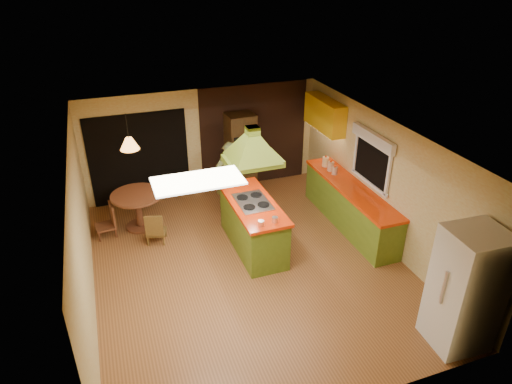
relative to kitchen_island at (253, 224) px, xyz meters
name	(u,v)px	position (x,y,z in m)	size (l,w,h in m)	color
ground	(249,264)	(-0.27, -0.53, -0.51)	(6.50, 6.50, 0.00)	#935B30
room_walls	(248,206)	(-0.27, -0.53, 0.74)	(5.50, 6.50, 6.50)	beige
ceiling_plane	(247,139)	(-0.27, -0.53, 1.99)	(6.50, 6.50, 0.00)	silver
brick_panel	(254,135)	(0.98, 2.70, 0.74)	(2.64, 0.03, 2.50)	#381E14
nook_opening	(139,158)	(-1.77, 2.70, 0.54)	(2.20, 0.03, 2.10)	black
right_counter	(350,206)	(2.18, 0.07, -0.05)	(0.62, 3.05, 0.92)	olive
upper_cabinets	(325,114)	(2.30, 1.67, 1.44)	(0.34, 1.40, 0.70)	yellow
window_right	(373,150)	(2.42, -0.13, 1.26)	(0.12, 1.35, 1.06)	black
fluor_panel	(198,181)	(-1.37, -1.73, 1.98)	(1.20, 0.60, 0.03)	white
kitchen_island	(253,224)	(0.00, 0.00, 0.00)	(0.83, 2.02, 1.02)	#5B771D
range_hood	(253,140)	(0.00, 0.00, 1.74)	(0.99, 0.72, 0.79)	olive
man	(230,179)	(-0.05, 1.36, 0.35)	(0.63, 0.41, 1.72)	#566033
refrigerator	(466,290)	(2.02, -3.34, 0.45)	(0.79, 0.74, 1.91)	white
wall_oven	(241,153)	(0.54, 2.42, 0.45)	(0.66, 0.62, 1.92)	#402C14
dining_table	(138,204)	(-2.01, 1.48, 0.05)	(1.06, 1.06, 0.79)	brown
chair_left	(104,221)	(-2.71, 1.38, -0.16)	(0.38, 0.38, 0.70)	brown
chair_near	(156,227)	(-1.76, 0.83, -0.17)	(0.37, 0.37, 0.68)	brown
pendant_lamp	(129,144)	(-2.01, 1.48, 1.39)	(0.37, 0.37, 0.24)	#FF9E3F
canister_large	(325,162)	(2.13, 1.16, 0.52)	(0.15, 0.15, 0.22)	#FFF5CD
canister_medium	(331,166)	(2.13, 0.92, 0.51)	(0.15, 0.15, 0.20)	beige
canister_small	(335,171)	(2.13, 0.73, 0.50)	(0.13, 0.13, 0.17)	beige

